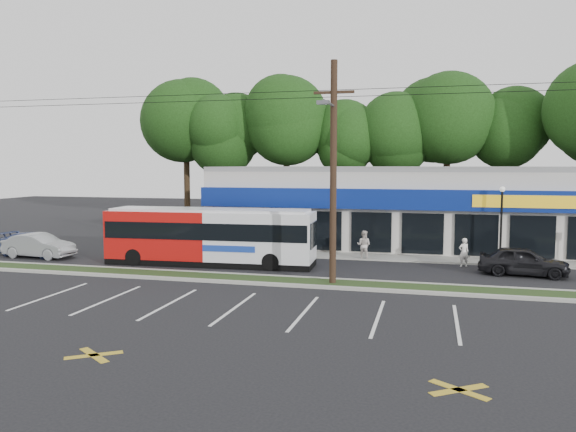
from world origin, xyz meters
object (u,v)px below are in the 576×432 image
Objects in this scene: lamp_post at (501,215)px; car_silver at (39,246)px; car_dark at (523,261)px; pedestrian_b at (364,245)px; car_blue at (35,244)px; utility_pole at (329,165)px; metrobus at (210,235)px; pedestrian_a at (464,252)px.

lamp_post is 0.99× the size of car_silver.
pedestrian_b is (-8.13, 2.66, 0.13)m from car_dark.
utility_pole is at bearing -94.40° from car_blue.
utility_pole is at bearing 123.54° from car_dark.
lamp_post reaches higher than metrobus.
pedestrian_b is (-7.43, -0.64, -1.83)m from lamp_post.
car_blue is at bearing -171.22° from lamp_post.
car_blue is (-26.67, -4.12, -1.98)m from lamp_post.
utility_pole is 19.46m from car_blue.
pedestrian_a is (13.35, 2.81, -0.85)m from metrobus.
utility_pole is at bearing 22.82° from pedestrian_a.
metrobus is 8.75m from pedestrian_b.
pedestrian_a is at bearing 62.38° from car_dark.
car_blue is at bearing 57.48° from car_silver.
metrobus reaches higher than car_dark.
lamp_post is at bearing 18.22° from car_dark.
lamp_post is at bearing -164.11° from pedestrian_b.
pedestrian_b is at bearing -74.03° from car_silver.
car_silver is at bearing 99.15° from car_dark.
car_silver is 2.79× the size of pedestrian_a.
metrobus is at bearing -84.36° from car_silver.
car_dark reaches higher than car_silver.
pedestrian_a is at bearing -143.36° from lamp_post.
car_silver is 18.95m from pedestrian_b.
lamp_post is 3.90m from car_dark.
car_blue is at bearing 21.21° from pedestrian_b.
metrobus is 10.65m from car_silver.
utility_pole reaches higher than metrobus.
metrobus reaches higher than car_silver.
car_dark is 8.56m from pedestrian_b.
utility_pole is 29.66× the size of pedestrian_b.
metrobus is 7.46× the size of pedestrian_a.
car_dark is at bearing 27.28° from utility_pole.
car_silver is 0.89m from car_blue.
pedestrian_a is at bearing -177.89° from pedestrian_b.
car_dark is 3.25m from pedestrian_a.
car_dark is (16.05, 1.00, -0.91)m from metrobus.
lamp_post reaches higher than pedestrian_a.
lamp_post is at bearing -76.08° from car_silver.
pedestrian_b is at bearing -32.02° from pedestrian_a.
pedestrian_a is (24.67, 2.63, 0.08)m from car_blue.
car_blue is 3.08× the size of pedestrian_a.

